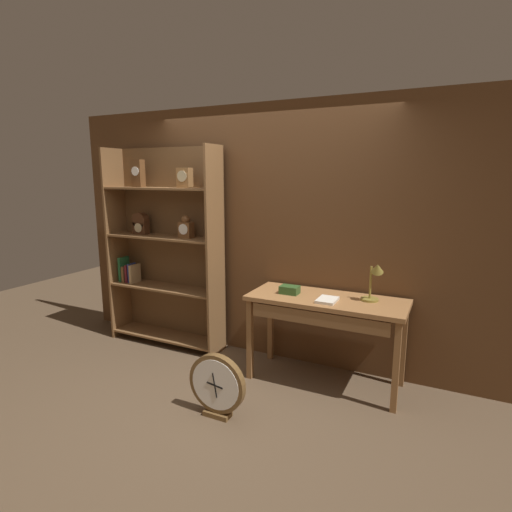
% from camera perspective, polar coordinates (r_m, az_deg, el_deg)
% --- Properties ---
extents(ground_plane, '(10.00, 10.00, 0.00)m').
position_cam_1_polar(ground_plane, '(3.59, -7.29, -20.73)').
color(ground_plane, brown).
extents(back_wood_panel, '(4.80, 0.05, 2.60)m').
position_cam_1_polar(back_wood_panel, '(4.21, 1.76, 3.03)').
color(back_wood_panel, brown).
rests_on(back_wood_panel, ground).
extents(bookshelf, '(1.37, 0.34, 2.20)m').
position_cam_1_polar(bookshelf, '(4.67, -12.68, 1.02)').
color(bookshelf, brown).
rests_on(bookshelf, ground).
extents(workbench, '(1.41, 0.58, 0.82)m').
position_cam_1_polar(workbench, '(3.75, 9.66, -7.32)').
color(workbench, '#9E6B3D').
rests_on(workbench, ground).
extents(desk_lamp, '(0.20, 0.20, 0.37)m').
position_cam_1_polar(desk_lamp, '(3.66, 16.17, -3.20)').
color(desk_lamp, olive).
rests_on(desk_lamp, workbench).
extents(toolbox_small, '(0.17, 0.12, 0.07)m').
position_cam_1_polar(toolbox_small, '(3.82, 4.71, -4.72)').
color(toolbox_small, '#2D5123').
rests_on(toolbox_small, workbench).
extents(open_repair_manual, '(0.16, 0.22, 0.02)m').
position_cam_1_polar(open_repair_manual, '(3.64, 9.91, -6.07)').
color(open_repair_manual, silver).
rests_on(open_repair_manual, workbench).
extents(round_clock_large, '(0.49, 0.11, 0.53)m').
position_cam_1_polar(round_clock_large, '(3.40, -5.44, -17.49)').
color(round_clock_large, brown).
rests_on(round_clock_large, ground).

